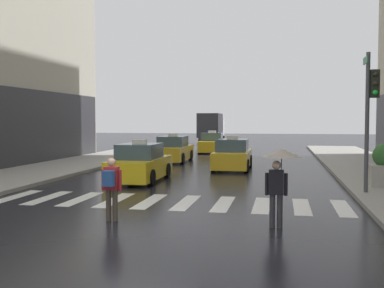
{
  "coord_description": "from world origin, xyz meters",
  "views": [
    {
      "loc": [
        3.58,
        -11.28,
        2.63
      ],
      "look_at": [
        -0.18,
        8.0,
        1.62
      ],
      "focal_mm": 43.06,
      "sensor_mm": 36.0,
      "label": 1
    }
  ],
  "objects_px": {
    "pedestrian_with_umbrella": "(280,166)",
    "box_truck": "(211,128)",
    "taxi_fourth": "(212,144)",
    "pedestrian_with_backpack": "(111,184)",
    "taxi_lead": "(140,164)",
    "traffic_light_pole": "(371,102)",
    "taxi_second": "(232,156)",
    "taxi_third": "(173,150)"
  },
  "relations": [
    {
      "from": "pedestrian_with_umbrella",
      "to": "box_truck",
      "type": "bearing_deg",
      "value": 101.14
    },
    {
      "from": "traffic_light_pole",
      "to": "pedestrian_with_backpack",
      "type": "height_order",
      "value": "traffic_light_pole"
    },
    {
      "from": "taxi_lead",
      "to": "pedestrian_with_umbrella",
      "type": "xyz_separation_m",
      "value": [
        5.97,
        -7.72,
        0.79
      ]
    },
    {
      "from": "taxi_third",
      "to": "pedestrian_with_umbrella",
      "type": "height_order",
      "value": "pedestrian_with_umbrella"
    },
    {
      "from": "traffic_light_pole",
      "to": "taxi_lead",
      "type": "distance_m",
      "value": 9.65
    },
    {
      "from": "traffic_light_pole",
      "to": "taxi_third",
      "type": "height_order",
      "value": "traffic_light_pole"
    },
    {
      "from": "taxi_lead",
      "to": "taxi_second",
      "type": "distance_m",
      "value": 6.51
    },
    {
      "from": "taxi_fourth",
      "to": "taxi_second",
      "type": "bearing_deg",
      "value": -76.45
    },
    {
      "from": "taxi_third",
      "to": "taxi_fourth",
      "type": "relative_size",
      "value": 0.99
    },
    {
      "from": "box_truck",
      "to": "pedestrian_with_umbrella",
      "type": "distance_m",
      "value": 38.53
    },
    {
      "from": "taxi_fourth",
      "to": "taxi_third",
      "type": "bearing_deg",
      "value": -98.18
    },
    {
      "from": "traffic_light_pole",
      "to": "taxi_third",
      "type": "bearing_deg",
      "value": 129.66
    },
    {
      "from": "taxi_third",
      "to": "box_truck",
      "type": "distance_m",
      "value": 20.82
    },
    {
      "from": "taxi_lead",
      "to": "taxi_fourth",
      "type": "xyz_separation_m",
      "value": [
        0.47,
        17.8,
        0.0
      ]
    },
    {
      "from": "pedestrian_with_umbrella",
      "to": "pedestrian_with_backpack",
      "type": "distance_m",
      "value": 4.33
    },
    {
      "from": "taxi_lead",
      "to": "taxi_third",
      "type": "xyz_separation_m",
      "value": [
        -0.75,
        9.31,
        0.0
      ]
    },
    {
      "from": "box_truck",
      "to": "pedestrian_with_backpack",
      "type": "relative_size",
      "value": 4.61
    },
    {
      "from": "taxi_fourth",
      "to": "pedestrian_with_umbrella",
      "type": "bearing_deg",
      "value": -77.83
    },
    {
      "from": "taxi_fourth",
      "to": "traffic_light_pole",
      "type": "bearing_deg",
      "value": -67.18
    },
    {
      "from": "pedestrian_with_umbrella",
      "to": "taxi_second",
      "type": "bearing_deg",
      "value": 100.88
    },
    {
      "from": "taxi_lead",
      "to": "taxi_second",
      "type": "xyz_separation_m",
      "value": [
        3.42,
        5.54,
        0.0
      ]
    },
    {
      "from": "taxi_second",
      "to": "taxi_third",
      "type": "xyz_separation_m",
      "value": [
        -4.17,
        3.77,
        0.0
      ]
    },
    {
      "from": "pedestrian_with_backpack",
      "to": "taxi_lead",
      "type": "bearing_deg",
      "value": 102.08
    },
    {
      "from": "traffic_light_pole",
      "to": "pedestrian_with_umbrella",
      "type": "height_order",
      "value": "traffic_light_pole"
    },
    {
      "from": "taxi_lead",
      "to": "taxi_third",
      "type": "relative_size",
      "value": 1.0
    },
    {
      "from": "traffic_light_pole",
      "to": "taxi_fourth",
      "type": "bearing_deg",
      "value": 112.82
    },
    {
      "from": "taxi_fourth",
      "to": "box_truck",
      "type": "distance_m",
      "value": 12.49
    },
    {
      "from": "taxi_second",
      "to": "pedestrian_with_backpack",
      "type": "distance_m",
      "value": 13.48
    },
    {
      "from": "box_truck",
      "to": "pedestrian_with_umbrella",
      "type": "relative_size",
      "value": 3.92
    },
    {
      "from": "taxi_fourth",
      "to": "pedestrian_with_umbrella",
      "type": "distance_m",
      "value": 26.11
    },
    {
      "from": "traffic_light_pole",
      "to": "taxi_lead",
      "type": "xyz_separation_m",
      "value": [
        -8.98,
        2.44,
        -2.53
      ]
    },
    {
      "from": "taxi_lead",
      "to": "taxi_second",
      "type": "bearing_deg",
      "value": 58.28
    },
    {
      "from": "taxi_lead",
      "to": "box_truck",
      "type": "distance_m",
      "value": 30.14
    },
    {
      "from": "taxi_second",
      "to": "pedestrian_with_backpack",
      "type": "bearing_deg",
      "value": -97.46
    },
    {
      "from": "taxi_third",
      "to": "pedestrian_with_backpack",
      "type": "xyz_separation_m",
      "value": [
        2.42,
        -17.13,
        0.25
      ]
    },
    {
      "from": "taxi_second",
      "to": "taxi_fourth",
      "type": "relative_size",
      "value": 0.99
    },
    {
      "from": "pedestrian_with_umbrella",
      "to": "taxi_third",
      "type": "bearing_deg",
      "value": 111.55
    },
    {
      "from": "taxi_third",
      "to": "pedestrian_with_umbrella",
      "type": "distance_m",
      "value": 18.32
    },
    {
      "from": "traffic_light_pole",
      "to": "taxi_second",
      "type": "xyz_separation_m",
      "value": [
        -5.56,
        7.98,
        -2.53
      ]
    },
    {
      "from": "taxi_fourth",
      "to": "taxi_lead",
      "type": "bearing_deg",
      "value": -91.52
    },
    {
      "from": "taxi_fourth",
      "to": "box_truck",
      "type": "bearing_deg",
      "value": 98.98
    },
    {
      "from": "taxi_third",
      "to": "taxi_fourth",
      "type": "height_order",
      "value": "same"
    }
  ]
}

